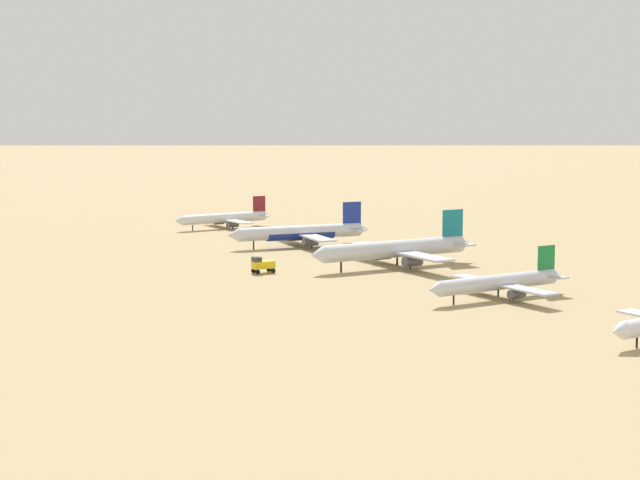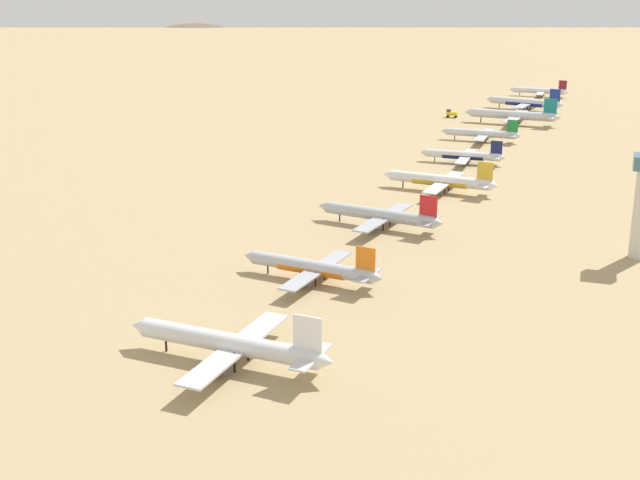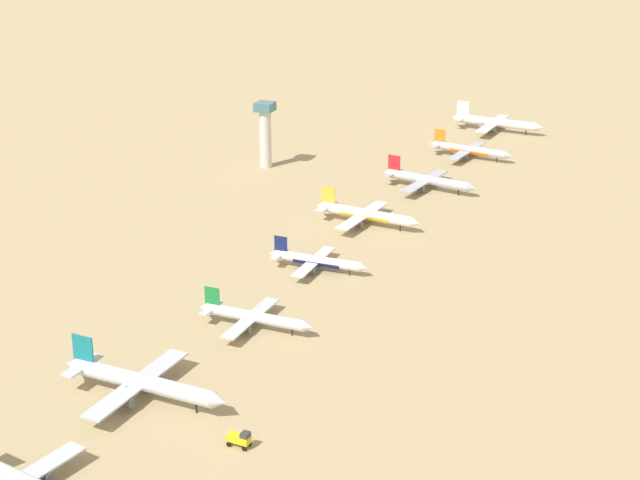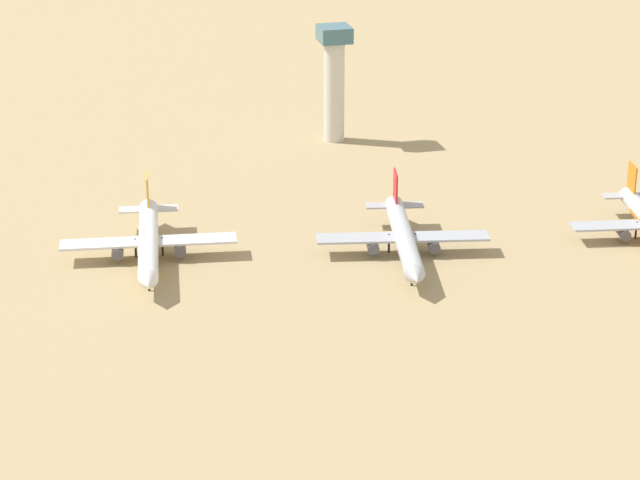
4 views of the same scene
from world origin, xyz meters
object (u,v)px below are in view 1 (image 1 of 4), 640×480
Objects in this scene: parked_jet_1 at (301,233)px; service_truck at (262,264)px; parked_jet_3 at (499,283)px; parked_jet_2 at (396,249)px; parked_jet_0 at (225,218)px.

parked_jet_1 reaches higher than service_truck.
parked_jet_3 is 6.44× the size of service_truck.
parked_jet_1 is 0.90× the size of parked_jet_2.
parked_jet_0 is at bearing -95.79° from parked_jet_3.
parked_jet_3 is at bearing 79.04° from parked_jet_2.
parked_jet_3 is at bearing 111.97° from service_truck.
parked_jet_2 is 32.86m from service_truck.
parked_jet_0 is 6.21× the size of service_truck.
parked_jet_2 is at bearing 86.72° from parked_jet_0.
parked_jet_1 reaches higher than parked_jet_3.
parked_jet_2 is at bearing -100.96° from parked_jet_3.
parked_jet_1 is at bearing 85.51° from parked_jet_0.
parked_jet_1 is 46.85m from service_truck.
parked_jet_2 reaches higher than parked_jet_0.
parked_jet_1 is at bearing -134.00° from service_truck.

